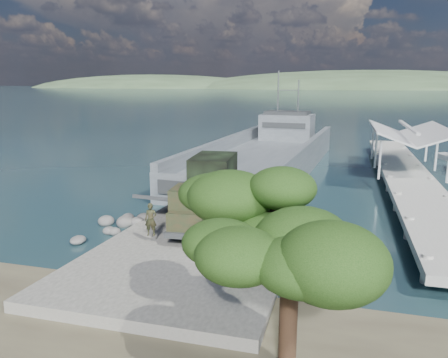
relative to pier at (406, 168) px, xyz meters
The scene contains 9 objects.
ground 22.89m from the pier, 124.71° to the right, with size 1400.00×1400.00×0.00m, color #1C3F44.
boat_ramp 23.70m from the pier, 123.33° to the right, with size 10.00×18.00×0.50m, color slate.
shoreline_rocks 26.55m from the pier, 136.42° to the right, with size 3.20×5.60×0.90m, color #5E5F5C, non-canonical shape.
distant_headlands 542.50m from the pier, 86.09° to the left, with size 1000.00×240.00×48.00m, color #394F31, non-canonical shape.
pier is the anchor object (origin of this frame).
landing_craft 13.94m from the pier, 164.88° to the left, with size 12.23×38.53×11.28m.
military_truck 21.26m from the pier, 129.59° to the right, with size 3.35×8.80×4.00m.
soldier 25.71m from the pier, 127.24° to the right, with size 0.67×0.44×1.82m, color #1E321C.
overhang_tree 30.08m from the pier, 104.47° to the right, with size 7.03×6.47×6.38m.
Camera 1 is at (7.24, -22.59, 9.19)m, focal length 35.00 mm.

